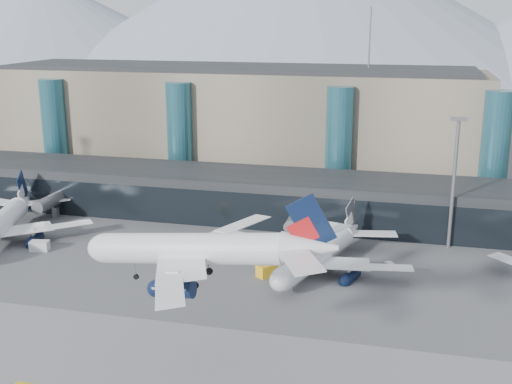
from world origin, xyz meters
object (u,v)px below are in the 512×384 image
jet_parked_mid (324,244)px  veh_g (390,266)px  veh_a (40,246)px  hero_jet (216,242)px  jet_parked_left (3,216)px  lightmast_mid (454,176)px  veh_b (190,241)px  veh_h (268,270)px

jet_parked_mid → veh_g: jet_parked_mid is taller
veh_a → hero_jet: bearing=-46.6°
jet_parked_left → lightmast_mid: bearing=-96.0°
jet_parked_mid → veh_g: 12.36m
hero_jet → lightmast_mid: bearing=64.9°
veh_b → veh_h: veh_h is taller
jet_parked_mid → veh_g: (11.73, 1.39, -3.65)m
jet_parked_left → veh_b: (38.34, 4.80, -3.80)m
lightmast_mid → jet_parked_left: size_ratio=0.67×
lightmast_mid → jet_parked_left: (-88.00, -15.52, -9.79)m
lightmast_mid → veh_b: 52.60m
veh_a → veh_h: veh_h is taller
lightmast_mid → veh_a: size_ratio=7.26×
hero_jet → jet_parked_left: hero_jet is taller
veh_b → jet_parked_mid: bearing=-70.7°
veh_g → veh_h: size_ratio=0.52×
jet_parked_left → jet_parked_mid: 65.67m
lightmast_mid → hero_jet: size_ratio=0.76×
lightmast_mid → veh_b: bearing=-167.8°
hero_jet → veh_b: hero_jet is taller
hero_jet → veh_b: 51.31m
veh_a → veh_b: (27.02, 10.18, -0.17)m
lightmast_mid → veh_h: bearing=-144.4°
veh_b → veh_g: (39.06, -3.54, -0.22)m
veh_b → veh_h: (18.50, -11.60, 0.27)m
veh_b → veh_h: size_ratio=0.72×
lightmast_mid → veh_a: 80.61m
lightmast_mid → veh_a: (-76.69, -20.90, -13.43)m
veh_h → veh_g: bearing=-29.2°
jet_parked_mid → veh_h: bearing=144.3°
lightmast_mid → hero_jet: lightmast_mid is taller
lightmast_mid → jet_parked_mid: size_ratio=0.73×
veh_a → veh_g: size_ratio=1.72×
veh_h → lightmast_mid: bearing=-15.0°
lightmast_mid → veh_b: size_ratio=8.98×
hero_jet → veh_b: size_ratio=11.84×
veh_g → jet_parked_mid: bearing=-114.7°
hero_jet → jet_parked_left: (-57.81, 39.50, -13.23)m
veh_b → jet_parked_left: bearing=126.7°
veh_b → hero_jet: bearing=-126.7°
veh_a → veh_g: 66.41m
jet_parked_left → veh_a: bearing=-131.5°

